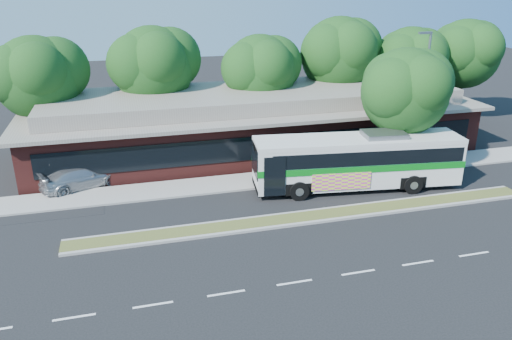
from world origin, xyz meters
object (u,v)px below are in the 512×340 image
at_px(lamp_post, 423,97).
at_px(transit_bus, 358,158).
at_px(sedan, 81,177).
at_px(sidewalk_tree, 410,89).

bearing_deg(lamp_post, transit_bus, -157.91).
distance_m(lamp_post, sedan, 22.46).
bearing_deg(transit_bus, lamp_post, 29.21).
relative_size(sedan, sidewalk_tree, 0.59).
xyz_separation_m(lamp_post, transit_bus, (-5.44, -2.21, -2.93)).
xyz_separation_m(lamp_post, sedan, (-21.95, 2.29, -4.20)).
distance_m(transit_bus, sidewalk_tree, 5.70).
bearing_deg(sedan, transit_bus, -127.92).
distance_m(lamp_post, sidewalk_tree, 1.68).
xyz_separation_m(lamp_post, sidewalk_tree, (-1.39, -0.57, 0.74)).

